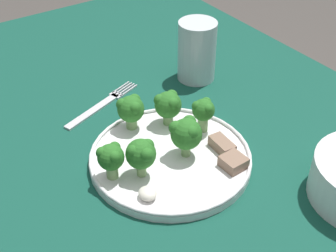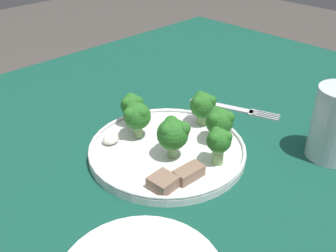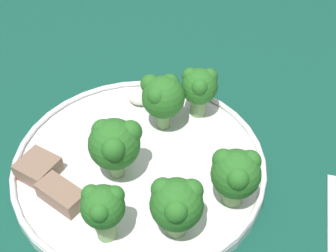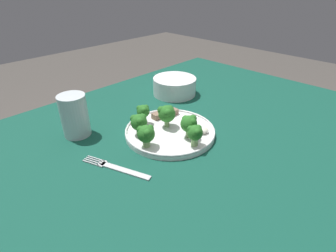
% 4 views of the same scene
% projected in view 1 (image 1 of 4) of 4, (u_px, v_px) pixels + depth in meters
% --- Properties ---
extents(table, '(1.37, 0.97, 0.75)m').
position_uv_depth(table, '(157.00, 213.00, 0.79)').
color(table, '#114738').
rests_on(table, ground_plane).
extents(dinner_plate, '(0.26, 0.26, 0.02)m').
position_uv_depth(dinner_plate, '(170.00, 158.00, 0.75)').
color(dinner_plate, white).
rests_on(dinner_plate, table).
extents(fork, '(0.08, 0.18, 0.00)m').
position_uv_depth(fork, '(102.00, 105.00, 0.88)').
color(fork, silver).
rests_on(fork, table).
extents(drinking_glass, '(0.08, 0.08, 0.12)m').
position_uv_depth(drinking_glass, '(197.00, 54.00, 0.94)').
color(drinking_glass, silver).
rests_on(drinking_glass, table).
extents(broccoli_floret_near_rim_left, '(0.04, 0.04, 0.06)m').
position_uv_depth(broccoli_floret_near_rim_left, '(203.00, 111.00, 0.78)').
color(broccoli_floret_near_rim_left, '#7FA866').
rests_on(broccoli_floret_near_rim_left, dinner_plate).
extents(broccoli_floret_center_left, '(0.05, 0.05, 0.06)m').
position_uv_depth(broccoli_floret_center_left, '(142.00, 155.00, 0.69)').
color(broccoli_floret_center_left, '#7FA866').
rests_on(broccoli_floret_center_left, dinner_plate).
extents(broccoli_floret_back_left, '(0.05, 0.05, 0.06)m').
position_uv_depth(broccoli_floret_back_left, '(168.00, 105.00, 0.80)').
color(broccoli_floret_back_left, '#7FA866').
rests_on(broccoli_floret_back_left, dinner_plate).
extents(broccoli_floret_front_left, '(0.04, 0.04, 0.06)m').
position_uv_depth(broccoli_floret_front_left, '(111.00, 157.00, 0.69)').
color(broccoli_floret_front_left, '#7FA866').
rests_on(broccoli_floret_front_left, dinner_plate).
extents(broccoli_floret_center_back, '(0.05, 0.05, 0.07)m').
position_uv_depth(broccoli_floret_center_back, '(185.00, 132.00, 0.73)').
color(broccoli_floret_center_back, '#7FA866').
rests_on(broccoli_floret_center_back, dinner_plate).
extents(broccoli_floret_mid_cluster, '(0.05, 0.05, 0.06)m').
position_uv_depth(broccoli_floret_mid_cluster, '(131.00, 109.00, 0.79)').
color(broccoli_floret_mid_cluster, '#7FA866').
rests_on(broccoli_floret_mid_cluster, dinner_plate).
extents(meat_slice_front_slice, '(0.04, 0.04, 0.02)m').
position_uv_depth(meat_slice_front_slice, '(233.00, 162.00, 0.73)').
color(meat_slice_front_slice, '#846651').
rests_on(meat_slice_front_slice, dinner_plate).
extents(meat_slice_middle_slice, '(0.05, 0.03, 0.02)m').
position_uv_depth(meat_slice_middle_slice, '(222.00, 145.00, 0.76)').
color(meat_slice_middle_slice, '#846651').
rests_on(meat_slice_middle_slice, dinner_plate).
extents(sauce_dollop, '(0.03, 0.03, 0.02)m').
position_uv_depth(sauce_dollop, '(148.00, 193.00, 0.67)').
color(sauce_dollop, silver).
rests_on(sauce_dollop, dinner_plate).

